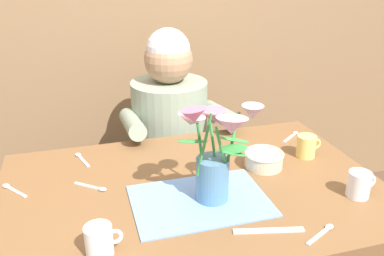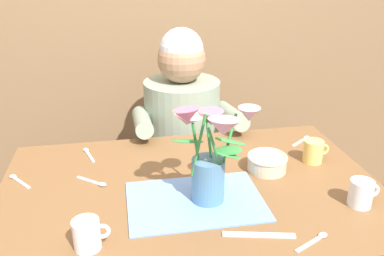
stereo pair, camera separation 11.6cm
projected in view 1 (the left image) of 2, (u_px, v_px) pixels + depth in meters
name	position (u px, v px, depth m)	size (l,w,h in m)	color
dining_table	(193.00, 212.00, 1.33)	(1.20, 0.80, 0.74)	brown
seated_person	(171.00, 151.00, 1.92)	(0.45, 0.47, 1.14)	#4C4C56
striped_placemat	(200.00, 201.00, 1.22)	(0.40, 0.28, 0.01)	#6B93D1
flower_vase	(215.00, 152.00, 1.15)	(0.26, 0.24, 0.31)	teal
ceramic_bowl	(264.00, 159.00, 1.40)	(0.14, 0.14, 0.06)	beige
dinner_knife	(269.00, 231.00, 1.08)	(0.19, 0.02, 0.01)	silver
coffee_cup	(359.00, 184.00, 1.23)	(0.09, 0.07, 0.08)	silver
ceramic_mug	(100.00, 241.00, 0.99)	(0.09, 0.07, 0.08)	silver
tea_cup	(307.00, 146.00, 1.47)	(0.09, 0.07, 0.08)	#E5C666
spoon_0	(11.00, 188.00, 1.28)	(0.09, 0.10, 0.01)	silver
spoon_1	(81.00, 158.00, 1.47)	(0.05, 0.12, 0.01)	silver
spoon_2	(324.00, 231.00, 1.08)	(0.11, 0.07, 0.01)	silver
spoon_3	(95.00, 188.00, 1.28)	(0.10, 0.09, 0.01)	silver
spoon_4	(293.00, 135.00, 1.65)	(0.10, 0.08, 0.01)	silver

